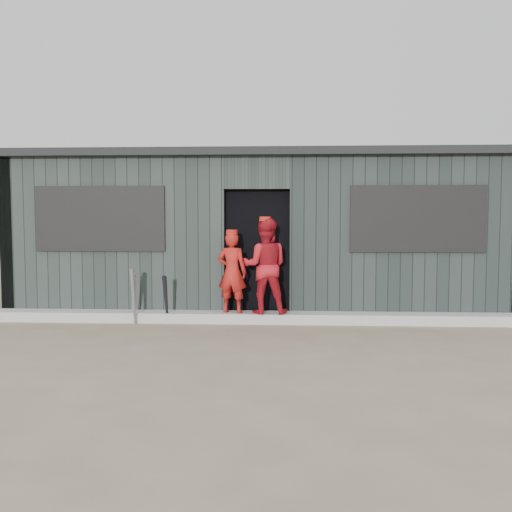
# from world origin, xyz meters

# --- Properties ---
(ground) EXTENTS (80.00, 80.00, 0.00)m
(ground) POSITION_xyz_m (0.00, 0.00, 0.00)
(ground) COLOR #71614E
(ground) RESTS_ON ground
(curb) EXTENTS (8.00, 0.36, 0.15)m
(curb) POSITION_xyz_m (0.00, 1.82, 0.07)
(curb) COLOR #9C9C97
(curb) RESTS_ON ground
(bat_left) EXTENTS (0.15, 0.26, 0.76)m
(bat_left) POSITION_xyz_m (-1.83, 1.73, 0.38)
(bat_left) COLOR #9B9CA4
(bat_left) RESTS_ON ground
(bat_mid) EXTENTS (0.10, 0.18, 0.84)m
(bat_mid) POSITION_xyz_m (-1.78, 1.55, 0.42)
(bat_mid) COLOR gray
(bat_mid) RESTS_ON ground
(bat_right) EXTENTS (0.08, 0.25, 0.72)m
(bat_right) POSITION_xyz_m (-1.32, 1.63, 0.36)
(bat_right) COLOR black
(bat_right) RESTS_ON ground
(player_red_left) EXTENTS (0.50, 0.39, 1.22)m
(player_red_left) POSITION_xyz_m (-0.36, 1.79, 0.76)
(player_red_left) COLOR #A51914
(player_red_left) RESTS_ON curb
(player_red_right) EXTENTS (0.69, 0.54, 1.41)m
(player_red_right) POSITION_xyz_m (0.14, 1.77, 0.85)
(player_red_right) COLOR #A9141E
(player_red_right) RESTS_ON curb
(player_grey_back) EXTENTS (0.80, 0.64, 1.41)m
(player_grey_back) POSITION_xyz_m (0.58, 2.42, 0.71)
(player_grey_back) COLOR silver
(player_grey_back) RESTS_ON ground
(dugout) EXTENTS (8.30, 3.30, 2.62)m
(dugout) POSITION_xyz_m (-0.00, 3.50, 1.29)
(dugout) COLOR black
(dugout) RESTS_ON ground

